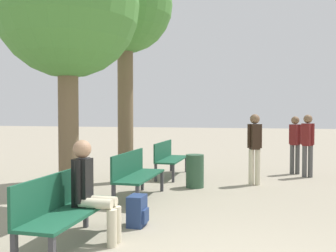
% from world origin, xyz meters
% --- Properties ---
extents(bench_row_0, '(0.54, 1.76, 0.93)m').
position_xyz_m(bench_row_0, '(-1.88, 0.60, 0.54)').
color(bench_row_0, '#195138').
rests_on(bench_row_0, ground_plane).
extents(bench_row_1, '(0.54, 1.76, 0.93)m').
position_xyz_m(bench_row_1, '(-1.88, 3.36, 0.54)').
color(bench_row_1, '#195138').
rests_on(bench_row_1, ground_plane).
extents(bench_row_2, '(0.54, 1.76, 0.93)m').
position_xyz_m(bench_row_2, '(-1.88, 6.13, 0.54)').
color(bench_row_2, '#195138').
rests_on(bench_row_2, ground_plane).
extents(tree_row_0, '(2.46, 2.46, 4.78)m').
position_xyz_m(tree_row_0, '(-2.70, 2.22, 3.50)').
color(tree_row_0, brown).
rests_on(tree_row_0, ground_plane).
extents(tree_row_1, '(2.31, 2.31, 5.50)m').
position_xyz_m(tree_row_1, '(-2.70, 5.04, 4.24)').
color(tree_row_1, brown).
rests_on(tree_row_1, ground_plane).
extents(person_seated, '(0.63, 0.36, 1.35)m').
position_xyz_m(person_seated, '(-1.63, 0.84, 0.72)').
color(person_seated, beige).
rests_on(person_seated, ground_plane).
extents(backpack, '(0.27, 0.34, 0.46)m').
position_xyz_m(backpack, '(-1.27, 1.68, 0.23)').
color(backpack, navy).
rests_on(backpack, ground_plane).
extents(pedestrian_near, '(0.33, 0.29, 1.62)m').
position_xyz_m(pedestrian_near, '(1.47, 7.33, 0.93)').
color(pedestrian_near, '#4C4C4C').
rests_on(pedestrian_near, ground_plane).
extents(pedestrian_mid, '(0.34, 0.28, 1.68)m').
position_xyz_m(pedestrian_mid, '(0.40, 5.44, 0.96)').
color(pedestrian_mid, beige).
rests_on(pedestrian_mid, ground_plane).
extents(pedestrian_far, '(0.34, 0.30, 1.67)m').
position_xyz_m(pedestrian_far, '(1.75, 6.86, 0.95)').
color(pedestrian_far, '#4C4C4C').
rests_on(pedestrian_far, ground_plane).
extents(trash_bin, '(0.41, 0.41, 0.75)m').
position_xyz_m(trash_bin, '(-0.93, 4.79, 0.38)').
color(trash_bin, '#2D5138').
rests_on(trash_bin, ground_plane).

